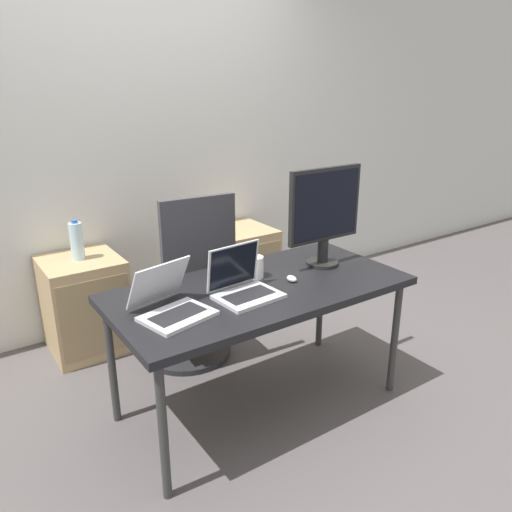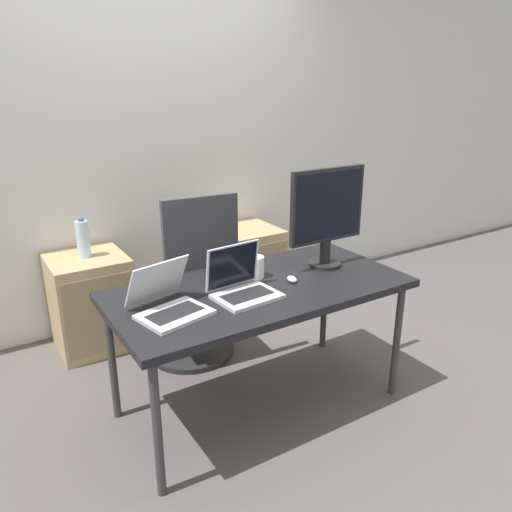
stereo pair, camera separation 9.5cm
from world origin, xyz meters
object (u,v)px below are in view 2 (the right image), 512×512
Objects in this scene: laptop_right at (169,303)px; monitor at (327,214)px; coffee_cup_white at (256,267)px; water_bottle at (83,239)px; cabinet_left at (91,302)px; cabinet_right at (246,268)px; office_chair at (193,297)px; mouse at (292,279)px; laptop_left at (242,286)px.

monitor is at bearing 5.49° from laptop_right.
monitor is at bearing -7.74° from coffee_cup_white.
monitor is at bearing -46.13° from water_bottle.
cabinet_left is 0.43m from water_bottle.
cabinet_left is 1.30m from coffee_cup_white.
cabinet_right is 1.27m from water_bottle.
laptop_right is (-0.42, -0.68, 0.34)m from office_chair.
water_bottle is at bearing 90.00° from cabinet_left.
laptop_right is 5.92× the size of mouse.
monitor is at bearing -46.07° from cabinet_left.
laptop_left is at bearing -1.90° from laptop_right.
cabinet_right is 1.31m from monitor.
mouse is at bearing 1.31° from laptop_left.
monitor reaches higher than office_chair.
office_chair is 17.05× the size of mouse.
cabinet_right is at bearing 36.52° from office_chair.
laptop_left is 0.30m from mouse.
cabinet_right is (1.19, 0.00, 0.00)m from cabinet_left.
coffee_cup_white is (0.18, 0.16, 0.01)m from laptop_left.
cabinet_left is 5.46× the size of coffee_cup_white.
coffee_cup_white is (-0.12, 0.16, 0.04)m from mouse.
laptop_left is at bearing -93.91° from office_chair.
monitor reaches higher than cabinet_left.
laptop_left is 0.24m from coffee_cup_white.
cabinet_left is 1.00× the size of cabinet_right.
coffee_cup_white reaches higher than mouse.
monitor is 8.53× the size of mouse.
cabinet_left and cabinet_right have the same top height.
water_bottle is at bearing 179.89° from cabinet_right.
coffee_cup_white is at bearing -76.05° from office_chair.
office_chair is at bearing 110.33° from mouse.
water_bottle is 0.81× the size of laptop_left.
monitor reaches higher than laptop_right.
water_bottle is at bearing 122.33° from mouse.
cabinet_left is 2.46× the size of water_bottle.
office_chair is 0.65m from coffee_cup_white.
laptop_left reaches higher than mouse.
cabinet_left is 1.65× the size of laptop_right.
cabinet_right is 1.26m from coffee_cup_white.
office_chair is 0.87m from laptop_right.
laptop_left is at bearing -121.40° from cabinet_right.
water_bottle is 0.67× the size of laptop_right.
monitor is (0.55, -0.59, 0.59)m from office_chair.
cabinet_right is (0.69, 0.51, -0.10)m from office_chair.
office_chair is 2.00× the size of monitor.
laptop_left is at bearing -69.24° from cabinet_left.
laptop_left is 0.58× the size of monitor.
cabinet_left is (-0.50, 0.51, -0.10)m from office_chair.
office_chair is 0.79m from mouse.
water_bottle is at bearing 121.38° from coffee_cup_white.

